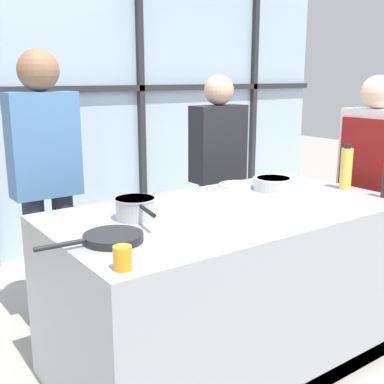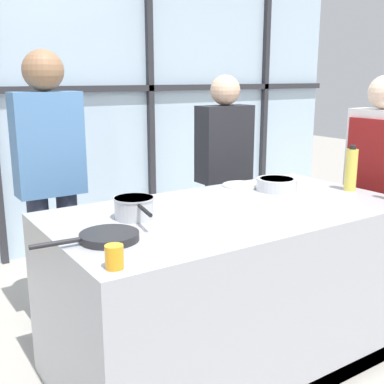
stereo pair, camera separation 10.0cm
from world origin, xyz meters
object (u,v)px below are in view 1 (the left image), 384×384
at_px(saucepan, 135,208).
at_px(juice_glass_near, 123,258).
at_px(spectator_center_left, 218,167).
at_px(mixing_bowl, 273,183).
at_px(oil_bottle, 346,168).
at_px(chef, 370,178).
at_px(spectator_far_left, 46,174).
at_px(frying_pan, 112,237).
at_px(white_plate, 238,185).

bearing_deg(saucepan, juice_glass_near, -123.20).
relative_size(spectator_center_left, mixing_bowl, 6.39).
bearing_deg(oil_bottle, spectator_center_left, 100.86).
height_order(chef, spectator_center_left, spectator_center_left).
bearing_deg(spectator_far_left, mixing_bowl, 146.27).
bearing_deg(spectator_far_left, oil_bottle, 146.31).
relative_size(chef, juice_glass_near, 17.89).
bearing_deg(juice_glass_near, frying_pan, 70.98).
xyz_separation_m(spectator_far_left, juice_glass_near, (-0.21, -1.43, -0.07)).
bearing_deg(mixing_bowl, juice_glass_near, -156.22).
relative_size(oil_bottle, juice_glass_near, 3.14).
distance_m(spectator_far_left, frying_pan, 1.13).
height_order(saucepan, juice_glass_near, saucepan).
xyz_separation_m(spectator_far_left, mixing_bowl, (1.21, -0.81, -0.07)).
relative_size(frying_pan, mixing_bowl, 1.85).
distance_m(frying_pan, white_plate, 1.31).
distance_m(spectator_far_left, saucepan, 0.89).
relative_size(spectator_center_left, frying_pan, 3.46).
relative_size(chef, white_plate, 6.57).
xyz_separation_m(spectator_center_left, juice_glass_near, (-1.61, -1.43, 0.04)).
relative_size(saucepan, mixing_bowl, 1.47).
bearing_deg(chef, spectator_far_left, 64.82).
bearing_deg(spectator_center_left, frying_pan, 36.86).
bearing_deg(white_plate, oil_bottle, -42.95).
bearing_deg(chef, frying_pan, 94.41).
height_order(spectator_far_left, saucepan, spectator_far_left).
relative_size(chef, spectator_far_left, 0.92).
distance_m(chef, spectator_far_left, 2.26).
xyz_separation_m(spectator_far_left, spectator_center_left, (1.40, -0.00, -0.11)).
relative_size(white_plate, mixing_bowl, 0.97).
xyz_separation_m(saucepan, juice_glass_near, (-0.36, -0.56, -0.01)).
bearing_deg(chef, white_plate, 68.95).
xyz_separation_m(frying_pan, saucepan, (0.26, 0.25, 0.04)).
bearing_deg(spectator_far_left, frying_pan, 85.00).
bearing_deg(juice_glass_near, chef, 11.95).
bearing_deg(mixing_bowl, spectator_far_left, 146.27).
bearing_deg(oil_bottle, mixing_bowl, 146.43).
height_order(white_plate, oil_bottle, oil_bottle).
relative_size(spectator_far_left, oil_bottle, 6.21).
distance_m(spectator_center_left, mixing_bowl, 0.83).
distance_m(frying_pan, saucepan, 0.36).
relative_size(chef, frying_pan, 3.46).
bearing_deg(white_plate, juice_glass_near, -147.21).
distance_m(saucepan, juice_glass_near, 0.67).
relative_size(spectator_far_left, juice_glass_near, 19.52).
height_order(chef, oil_bottle, chef).
height_order(white_plate, mixing_bowl, mixing_bowl).
xyz_separation_m(frying_pan, oil_bottle, (1.70, 0.05, 0.12)).
height_order(chef, frying_pan, chef).
distance_m(chef, spectator_center_left, 1.15).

